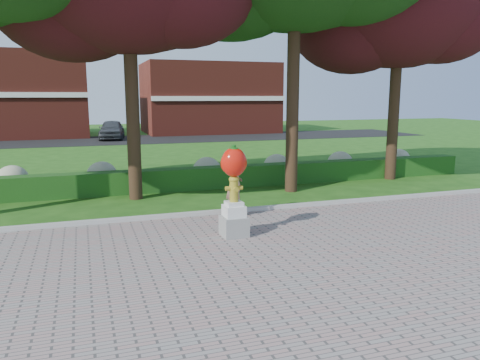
% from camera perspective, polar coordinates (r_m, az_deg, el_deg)
% --- Properties ---
extents(ground, '(100.00, 100.00, 0.00)m').
position_cam_1_polar(ground, '(10.92, 1.61, -8.03)').
color(ground, '#205014').
rests_on(ground, ground).
extents(walkway, '(40.00, 14.00, 0.04)m').
position_cam_1_polar(walkway, '(7.58, 12.60, -16.72)').
color(walkway, gray).
rests_on(walkway, ground).
extents(curb, '(40.00, 0.18, 0.15)m').
position_cam_1_polar(curb, '(13.65, -2.77, -3.98)').
color(curb, '#ADADA5').
rests_on(curb, ground).
extents(lawn_hedge, '(24.00, 0.70, 0.80)m').
position_cam_1_polar(lawn_hedge, '(17.38, -6.40, 0.15)').
color(lawn_hedge, '#164413').
rests_on(lawn_hedge, ground).
extents(hydrangea_row, '(20.10, 1.10, 0.99)m').
position_cam_1_polar(hydrangea_row, '(18.44, -5.34, 1.22)').
color(hydrangea_row, '#9EA37D').
rests_on(hydrangea_row, ground).
extents(street, '(50.00, 8.00, 0.02)m').
position_cam_1_polar(street, '(38.05, -13.20, 4.81)').
color(street, black).
rests_on(street, ground).
extents(building_right, '(12.00, 8.00, 6.40)m').
position_cam_1_polar(building_right, '(45.24, -3.86, 9.92)').
color(building_right, maroon).
rests_on(building_right, ground).
extents(tree_far_right, '(7.88, 6.72, 10.21)m').
position_cam_1_polar(tree_far_right, '(20.56, 18.55, 19.65)').
color(tree_far_right, black).
rests_on(tree_far_right, ground).
extents(hydrant_sculpture, '(0.65, 0.62, 2.23)m').
position_cam_1_polar(hydrant_sculpture, '(11.27, -0.74, -1.03)').
color(hydrant_sculpture, gray).
rests_on(hydrant_sculpture, walkway).
extents(woman, '(0.48, 0.70, 1.86)m').
position_cam_1_polar(woman, '(13.19, -0.69, -0.49)').
color(woman, '#A97760').
rests_on(woman, walkway).
extents(parked_car, '(2.40, 4.71, 1.54)m').
position_cam_1_polar(parked_car, '(38.83, -15.37, 5.97)').
color(parked_car, '#404448').
rests_on(parked_car, street).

